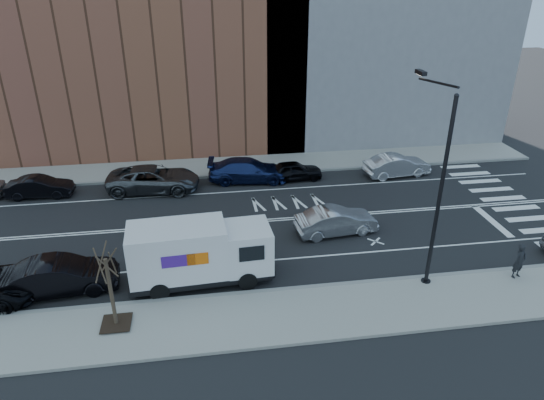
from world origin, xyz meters
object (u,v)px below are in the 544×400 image
object	(u,v)px
pedestrian	(520,261)
far_parked_b	(40,187)
driving_sedan	(336,221)
fedex_van	(199,253)

from	to	relation	value
pedestrian	far_parked_b	bearing A→B (deg)	132.41
far_parked_b	driving_sedan	xyz separation A→B (m)	(17.68, -7.51, 0.07)
pedestrian	driving_sedan	bearing A→B (deg)	122.62
far_parked_b	driving_sedan	distance (m)	19.21
far_parked_b	pedestrian	world-z (taller)	pedestrian
driving_sedan	pedestrian	bearing A→B (deg)	-134.11
fedex_van	far_parked_b	world-z (taller)	fedex_van
fedex_van	pedestrian	xyz separation A→B (m)	(14.89, -2.08, -0.56)
far_parked_b	driving_sedan	world-z (taller)	driving_sedan
driving_sedan	pedestrian	distance (m)	9.26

